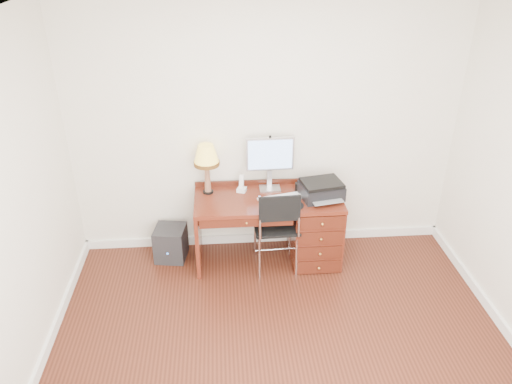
{
  "coord_description": "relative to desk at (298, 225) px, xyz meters",
  "views": [
    {
      "loc": [
        -0.46,
        -3.01,
        3.21
      ],
      "look_at": [
        -0.14,
        1.2,
        0.93
      ],
      "focal_mm": 35.0,
      "sensor_mm": 36.0,
      "label": 1
    }
  ],
  "objects": [
    {
      "name": "leg_lamp",
      "position": [
        -0.93,
        0.16,
        0.73
      ],
      "size": [
        0.26,
        0.26,
        0.53
      ],
      "color": "black",
      "rests_on": "desk"
    },
    {
      "name": "mouse_pad",
      "position": [
        -0.09,
        -0.18,
        0.35
      ],
      "size": [
        0.2,
        0.2,
        0.04
      ],
      "color": "black",
      "rests_on": "desk"
    },
    {
      "name": "chair",
      "position": [
        -0.25,
        -0.21,
        0.16
      ],
      "size": [
        0.47,
        0.47,
        0.95
      ],
      "rotation": [
        0.0,
        0.0,
        0.04
      ],
      "color": "black",
      "rests_on": "ground"
    },
    {
      "name": "ground",
      "position": [
        -0.32,
        -1.4,
        -0.41
      ],
      "size": [
        4.0,
        4.0,
        0.0
      ],
      "primitive_type": "plane",
      "color": "#37150C",
      "rests_on": "ground"
    },
    {
      "name": "monitor",
      "position": [
        -0.29,
        0.21,
        0.69
      ],
      "size": [
        0.49,
        0.16,
        0.57
      ],
      "rotation": [
        0.0,
        0.0,
        0.03
      ],
      "color": "silver",
      "rests_on": "desk"
    },
    {
      "name": "desk",
      "position": [
        0.0,
        0.0,
        0.0
      ],
      "size": [
        1.5,
        0.67,
        0.75
      ],
      "color": "#5F2114",
      "rests_on": "ground"
    },
    {
      "name": "room_shell",
      "position": [
        -0.32,
        -0.77,
        -0.36
      ],
      "size": [
        4.0,
        4.0,
        4.0
      ],
      "color": "white",
      "rests_on": "ground"
    },
    {
      "name": "printer",
      "position": [
        0.21,
        -0.03,
        0.43
      ],
      "size": [
        0.46,
        0.39,
        0.18
      ],
      "rotation": [
        0.0,
        0.0,
        0.19
      ],
      "color": "black",
      "rests_on": "desk"
    },
    {
      "name": "equipment_box",
      "position": [
        -1.36,
        0.1,
        -0.23
      ],
      "size": [
        0.36,
        0.36,
        0.37
      ],
      "primitive_type": "cube",
      "rotation": [
        0.0,
        0.0,
        -0.15
      ],
      "color": "black",
      "rests_on": "ground"
    },
    {
      "name": "pen_cup",
      "position": [
        0.01,
        0.12,
        0.38
      ],
      "size": [
        0.08,
        0.08,
        0.09
      ],
      "primitive_type": "cylinder",
      "color": "black",
      "rests_on": "desk"
    },
    {
      "name": "keyboard",
      "position": [
        -0.2,
        -0.03,
        0.35
      ],
      "size": [
        0.48,
        0.24,
        0.02
      ],
      "primitive_type": "cube",
      "rotation": [
        0.0,
        0.0,
        0.24
      ],
      "color": "white",
      "rests_on": "desk"
    },
    {
      "name": "phone",
      "position": [
        -0.58,
        0.16,
        0.39
      ],
      "size": [
        0.11,
        0.11,
        0.19
      ],
      "rotation": [
        0.0,
        0.0,
        -0.34
      ],
      "color": "white",
      "rests_on": "desk"
    }
  ]
}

